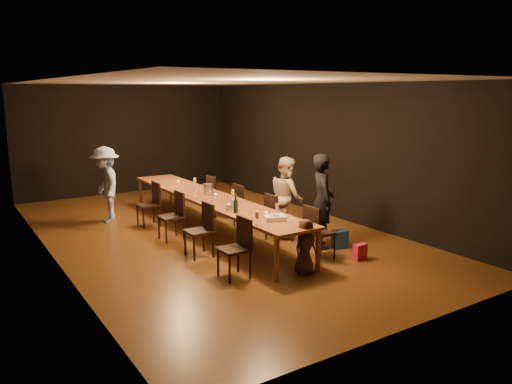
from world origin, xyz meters
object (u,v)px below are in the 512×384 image
chair_left_3 (148,205)px  man_blue (106,185)px  table (210,199)px  chair_right_2 (246,205)px  chair_right_0 (320,232)px  child (305,247)px  woman_tan (287,196)px  plate_stack (232,207)px  champagne_bottle (236,203)px  chair_right_1 (279,217)px  chair_left_0 (234,249)px  birthday_cake (275,218)px  chair_right_3 (219,196)px  chair_left_1 (199,230)px  woman_birthday (322,201)px  chair_left_2 (171,216)px  ice_bucket (208,189)px

chair_left_3 → man_blue: (-0.64, 0.81, 0.36)m
table → chair_right_2: bearing=0.0°
chair_right_0 → child: bearing=-56.0°
woman_tan → plate_stack: (-1.42, -0.29, 0.02)m
chair_right_2 → champagne_bottle: bearing=-37.3°
table → chair_left_3: bearing=125.3°
chair_left_3 → man_blue: bearing=38.1°
chair_right_1 → chair_left_0: bearing=-54.8°
plate_stack → champagne_bottle: size_ratio=0.56×
chair_right_2 → child: chair_right_2 is taller
woman_tan → birthday_cake: (-1.17, -1.28, 0.00)m
chair_left_0 → woman_tan: bearing=-54.8°
chair_right_1 → chair_left_3: 2.94m
birthday_cake → plate_stack: 1.02m
man_blue → birthday_cake: size_ratio=4.03×
chair_right_0 → chair_right_3: (0.00, 3.60, 0.00)m
chair_left_0 → chair_left_1: bearing=0.0°
chair_left_1 → woman_birthday: size_ratio=0.54×
chair_right_1 → woman_tan: size_ratio=0.59×
chair_left_1 → birthday_cake: 1.39m
chair_right_2 → child: (-0.68, -2.86, -0.02)m
woman_tan → man_blue: bearing=60.8°
chair_left_3 → woman_tan: woman_tan is taller
chair_right_3 → chair_left_0: same height
chair_left_1 → birthday_cake: (0.89, -1.02, 0.32)m
chair_left_3 → plate_stack: bearing=-165.2°
chair_left_0 → plate_stack: (0.64, 1.17, 0.34)m
chair_right_3 → chair_left_2: size_ratio=1.00×
chair_left_2 → chair_right_2: bearing=-90.0°
chair_right_1 → chair_left_1: bearing=-90.0°
birthday_cake → plate_stack: (-0.24, 0.99, 0.01)m
chair_right_1 → chair_right_2: same height
birthday_cake → champagne_bottle: size_ratio=1.22×
man_blue → ice_bucket: (1.58, -1.76, 0.03)m
plate_stack → ice_bucket: 1.51m
man_blue → ice_bucket: 2.37m
chair_left_3 → table: bearing=-144.7°
chair_right_0 → woman_birthday: woman_birthday is taller
chair_right_0 → chair_right_2: 2.40m
table → man_blue: (-1.49, 2.01, 0.13)m
ice_bucket → chair_left_1: bearing=-123.1°
child → birthday_cake: (-0.13, 0.64, 0.34)m
woman_tan → birthday_cake: woman_tan is taller
chair_left_0 → chair_left_3: same height
chair_right_0 → champagne_bottle: (-1.10, 0.95, 0.45)m
chair_right_1 → chair_left_0: size_ratio=1.00×
chair_right_2 → woman_birthday: (0.44, -1.93, 0.40)m
chair_left_2 → woman_tan: (2.06, -0.94, 0.32)m
chair_right_0 → chair_right_3: same height
chair_left_2 → birthday_cake: (0.89, -2.22, 0.32)m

